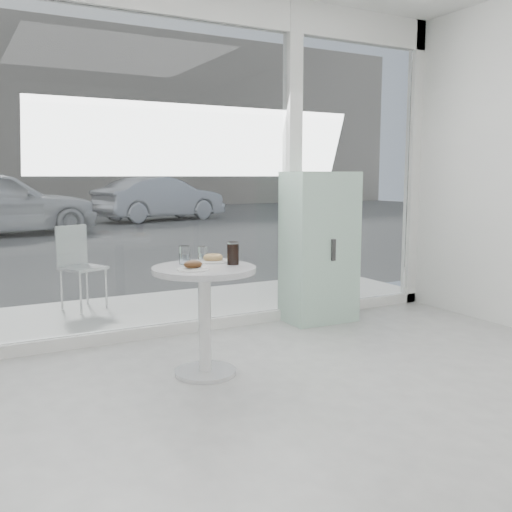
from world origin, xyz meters
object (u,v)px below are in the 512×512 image
main_table (204,298)px  mint_cabinet (319,247)px  patio_chair (79,262)px  car_silver (160,199)px  water_tumbler_a (185,256)px  plate_donut (213,259)px  plate_fritter (194,266)px  cola_glass (233,254)px  water_tumbler_b (203,255)px

main_table → mint_cabinet: bearing=29.2°
main_table → patio_chair: bearing=99.6°
car_silver → water_tumbler_a: (-4.49, -13.52, 0.15)m
main_table → water_tumbler_a: water_tumbler_a is taller
car_silver → plate_donut: size_ratio=16.97×
mint_cabinet → plate_fritter: bearing=-148.7°
main_table → patio_chair: size_ratio=0.91×
main_table → car_silver: bearing=72.1°
cola_glass → water_tumbler_b: bearing=118.3°
patio_chair → water_tumbler_a: water_tumbler_a is taller
car_silver → plate_fritter: 14.53m
water_tumbler_a → main_table: bearing=-68.1°
mint_cabinet → patio_chair: mint_cabinet is taller
main_table → car_silver: (4.42, 13.70, 0.13)m
water_tumbler_a → cola_glass: 0.35m
water_tumbler_b → cola_glass: (0.13, -0.24, 0.03)m
patio_chair → water_tumbler_b: patio_chair is taller
main_table → plate_donut: 0.33m
patio_chair → plate_fritter: 2.44m
car_silver → plate_donut: bearing=147.5°
main_table → water_tumbler_b: water_tumbler_b is taller
mint_cabinet → water_tumbler_b: (-1.48, -0.64, 0.10)m
patio_chair → water_tumbler_b: 2.15m
main_table → water_tumbler_a: 0.34m
mint_cabinet → patio_chair: (-1.97, 1.43, -0.19)m
patio_chair → cola_glass: 2.41m
main_table → plate_fritter: plate_fritter is taller
mint_cabinet → car_silver: 13.13m
patio_chair → car_silver: bearing=42.2°
cola_glass → water_tumbler_a: bearing=147.9°
water_tumbler_a → car_silver: bearing=71.6°
main_table → cola_glass: bearing=-1.3°
plate_donut → water_tumbler_a: 0.22m
main_table → cola_glass: size_ratio=4.79×
mint_cabinet → water_tumbler_a: bearing=-155.6°
patio_chair → mint_cabinet: bearing=-60.9°
plate_fritter → water_tumbler_a: (0.05, 0.28, 0.03)m
main_table → cola_glass: cola_glass is taller
patio_chair → main_table: bearing=-105.3°
car_silver → cola_glass: (-4.20, -13.70, 0.17)m
car_silver → plate_fritter: car_silver is taller
plate_fritter → water_tumbler_a: size_ratio=1.62×
water_tumbler_a → cola_glass: size_ratio=0.81×
cola_glass → car_silver: bearing=73.0°
plate_fritter → water_tumbler_b: size_ratio=1.91×
main_table → car_silver: 14.40m
mint_cabinet → cola_glass: 1.62m
mint_cabinet → cola_glass: size_ratio=8.90×
mint_cabinet → water_tumbler_a: mint_cabinet is taller
car_silver → water_tumbler_b: 14.14m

